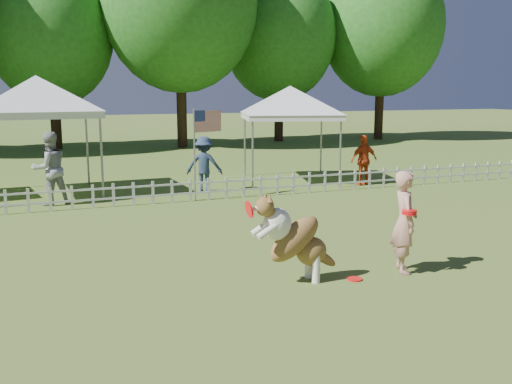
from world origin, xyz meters
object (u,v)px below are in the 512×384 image
at_px(dog, 296,239).
at_px(spectator_c, 364,160).
at_px(canopy_tent_left, 40,137).
at_px(flag_pole, 195,155).
at_px(spectator_b, 204,165).
at_px(spectator_a, 50,169).
at_px(frisbee_on_turf, 355,279).
at_px(handler, 404,222).
at_px(canopy_tent_right, 290,135).

bearing_deg(dog, spectator_c, 51.07).
xyz_separation_m(dog, canopy_tent_left, (-3.48, 9.30, 0.92)).
distance_m(dog, flag_pole, 6.96).
relative_size(canopy_tent_left, spectator_c, 2.09).
bearing_deg(spectator_b, flag_pole, 86.14).
xyz_separation_m(dog, spectator_a, (-3.30, 7.72, 0.24)).
bearing_deg(frisbee_on_turf, dog, 166.41).
bearing_deg(spectator_c, handler, 61.24).
height_order(canopy_tent_left, flag_pole, canopy_tent_left).
xyz_separation_m(flag_pole, spectator_b, (0.58, 1.11, -0.41)).
bearing_deg(spectator_c, canopy_tent_right, -39.39).
distance_m(dog, spectator_b, 8.10).
relative_size(dog, frisbee_on_turf, 5.83).
distance_m(flag_pole, spectator_b, 1.32).
relative_size(canopy_tent_right, spectator_c, 1.92).
xyz_separation_m(spectator_b, spectator_c, (4.95, -0.56, -0.03)).
distance_m(frisbee_on_turf, spectator_c, 9.17).
bearing_deg(spectator_a, flag_pole, 148.47).
xyz_separation_m(canopy_tent_left, canopy_tent_right, (7.45, -0.35, -0.13)).
relative_size(handler, spectator_b, 1.04).
xyz_separation_m(handler, spectator_b, (-0.98, 8.19, -0.03)).
bearing_deg(dog, canopy_tent_right, 65.05).
distance_m(canopy_tent_right, spectator_b, 3.29).
xyz_separation_m(spectator_a, spectator_c, (9.13, -0.23, -0.16)).
height_order(frisbee_on_turf, spectator_a, spectator_a).
height_order(canopy_tent_left, spectator_c, canopy_tent_left).
bearing_deg(canopy_tent_right, frisbee_on_turf, -93.33).
distance_m(frisbee_on_turf, flag_pole, 7.29).
distance_m(dog, frisbee_on_turf, 1.16).
bearing_deg(dog, flag_pole, 86.50).
xyz_separation_m(dog, flag_pole, (0.30, 6.94, 0.52)).
relative_size(frisbee_on_turf, spectator_c, 0.15).
height_order(handler, spectator_c, handler).
distance_m(canopy_tent_left, canopy_tent_right, 7.46).
distance_m(canopy_tent_left, spectator_a, 1.73).
height_order(dog, canopy_tent_right, canopy_tent_right).
relative_size(dog, spectator_b, 0.87).
relative_size(frisbee_on_turf, spectator_b, 0.15).
height_order(flag_pole, spectator_c, flag_pole).
bearing_deg(flag_pole, spectator_b, 44.00).
relative_size(handler, spectator_a, 0.89).
bearing_deg(spectator_c, dog, 50.84).
distance_m(canopy_tent_left, flag_pole, 4.47).
relative_size(frisbee_on_turf, canopy_tent_left, 0.07).
bearing_deg(handler, canopy_tent_right, 7.51).
relative_size(dog, canopy_tent_right, 0.47).
relative_size(frisbee_on_turf, flag_pole, 0.10).
xyz_separation_m(canopy_tent_left, spectator_b, (4.36, -1.25, -0.81)).
bearing_deg(flag_pole, spectator_a, 149.32).
distance_m(handler, flag_pole, 7.26).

